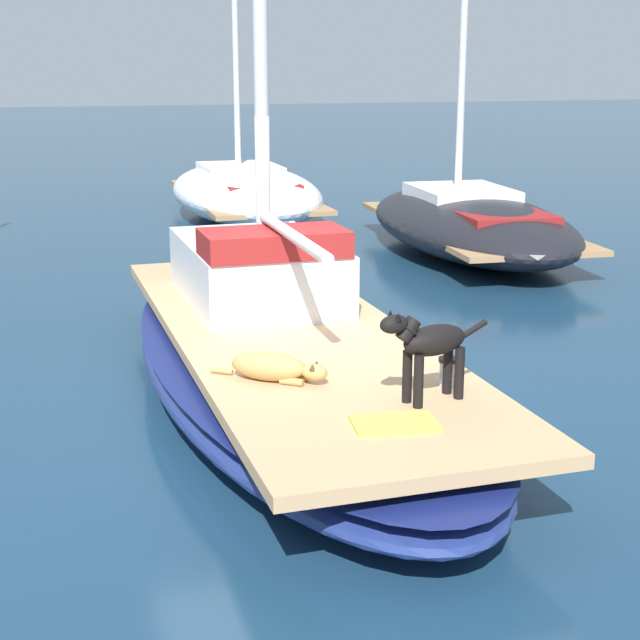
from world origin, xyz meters
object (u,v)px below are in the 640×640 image
at_px(deck_towel, 394,423).
at_px(dog_tan, 273,367).
at_px(sailboat_main, 290,364).
at_px(moored_boat_far_astern, 245,191).
at_px(deck_winch, 448,372).
at_px(dog_black, 429,344).
at_px(moored_boat_starboard_side, 470,222).

bearing_deg(deck_towel, dog_tan, 116.18).
relative_size(sailboat_main, moored_boat_far_astern, 0.88).
bearing_deg(sailboat_main, deck_winch, -67.03).
distance_m(dog_tan, deck_winch, 1.31).
bearing_deg(sailboat_main, moored_boat_far_astern, 80.48).
distance_m(sailboat_main, dog_tan, 1.49).
relative_size(dog_black, dog_tan, 1.12).
distance_m(dog_black, moored_boat_starboard_side, 8.98).
height_order(dog_black, dog_tan, dog_black).
bearing_deg(moored_boat_far_astern, dog_black, -95.75).
bearing_deg(moored_boat_starboard_side, dog_black, -116.49).
relative_size(moored_boat_starboard_side, moored_boat_far_astern, 0.72).
height_order(sailboat_main, dog_black, dog_black).
distance_m(moored_boat_starboard_side, moored_boat_far_astern, 5.20).
distance_m(dog_black, moored_boat_far_astern, 12.52).
bearing_deg(moored_boat_far_astern, sailboat_main, -99.52).
bearing_deg(moored_boat_starboard_side, moored_boat_far_astern, 121.83).
relative_size(dog_black, moored_boat_far_astern, 0.11).
relative_size(dog_black, deck_winch, 4.40).
xyz_separation_m(dog_black, moored_boat_starboard_side, (4.00, 8.02, -0.57)).
distance_m(deck_towel, moored_boat_far_astern, 12.93).
distance_m(deck_towel, moored_boat_starboard_side, 9.48).
height_order(sailboat_main, moored_boat_starboard_side, moored_boat_starboard_side).
bearing_deg(moored_boat_starboard_side, dog_tan, -124.24).
xyz_separation_m(deck_winch, deck_towel, (-0.67, -0.68, -0.08)).
bearing_deg(dog_tan, sailboat_main, 70.83).
bearing_deg(moored_boat_far_astern, dog_tan, -100.67).
xyz_separation_m(dog_tan, moored_boat_far_astern, (2.20, 11.69, -0.21)).
height_order(dog_tan, deck_winch, dog_tan).
height_order(deck_winch, moored_boat_far_astern, moored_boat_far_astern).
bearing_deg(dog_tan, moored_boat_far_astern, 79.33).
relative_size(deck_towel, moored_boat_starboard_side, 0.09).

